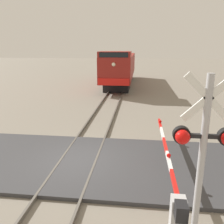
{
  "coord_description": "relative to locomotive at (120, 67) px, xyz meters",
  "views": [
    {
      "loc": [
        2.39,
        -8.6,
        4.65
      ],
      "look_at": [
        1.1,
        2.48,
        1.51
      ],
      "focal_mm": 38.22,
      "sensor_mm": 36.0,
      "label": 1
    }
  ],
  "objects": [
    {
      "name": "rail_track_left",
      "position": [
        -0.72,
        -20.35,
        -2.04
      ],
      "size": [
        0.08,
        80.0,
        0.15
      ],
      "primitive_type": "cube",
      "color": "#59544C",
      "rests_on": "ground_plane"
    },
    {
      "name": "crossing_signal",
      "position": [
        3.65,
        -24.53,
        0.5
      ],
      "size": [
        1.18,
        0.33,
        4.19
      ],
      "color": "#ADADB2",
      "rests_on": "ground_plane"
    },
    {
      "name": "locomotive",
      "position": [
        0.0,
        0.0,
        0.0
      ],
      "size": [
        3.05,
        15.26,
        4.09
      ],
      "color": "black",
      "rests_on": "ground_plane"
    },
    {
      "name": "crossing_gate",
      "position": [
        3.43,
        -22.63,
        -1.37
      ],
      "size": [
        0.36,
        7.2,
        1.18
      ],
      "color": "silver",
      "rests_on": "ground_plane"
    },
    {
      "name": "ground_plane",
      "position": [
        0.0,
        -20.35,
        -2.12
      ],
      "size": [
        160.0,
        160.0,
        0.0
      ],
      "primitive_type": "plane",
      "color": "gray"
    },
    {
      "name": "rail_track_right",
      "position": [
        0.72,
        -20.35,
        -2.04
      ],
      "size": [
        0.08,
        80.0,
        0.15
      ],
      "primitive_type": "cube",
      "color": "#59544C",
      "rests_on": "ground_plane"
    },
    {
      "name": "road_surface",
      "position": [
        0.0,
        -20.35,
        -2.05
      ],
      "size": [
        36.0,
        4.96,
        0.14
      ],
      "primitive_type": "cube",
      "color": "#38383A",
      "rests_on": "ground_plane"
    }
  ]
}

